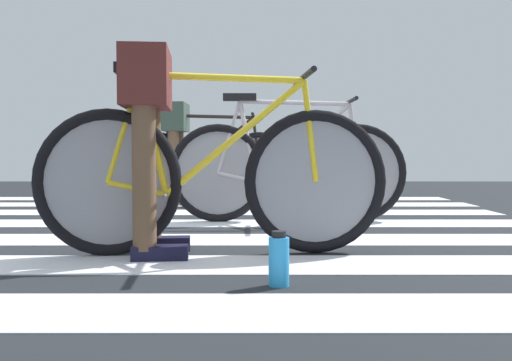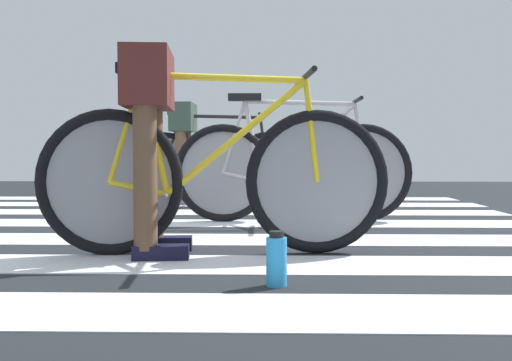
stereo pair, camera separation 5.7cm
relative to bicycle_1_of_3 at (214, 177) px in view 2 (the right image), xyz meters
name	(u,v)px [view 2 (the right image)]	position (x,y,z in m)	size (l,w,h in m)	color
ground	(177,238)	(-0.28, 0.59, -0.40)	(18.00, 14.00, 0.02)	black
crosswalk_markings	(171,230)	(-0.36, 0.87, -0.38)	(5.34, 5.72, 0.00)	silver
bicycle_1_of_3	(214,177)	(0.00, 0.00, 0.00)	(1.73, 0.52, 0.93)	black
cyclist_1_of_3	(150,123)	(-0.31, -0.03, 0.26)	(0.34, 0.43, 1.00)	brown
bicycle_2_of_3	(292,169)	(0.44, 1.35, 0.00)	(1.74, 0.52, 0.93)	black
bicycle_3_of_3	(215,165)	(-0.27, 2.86, 0.00)	(1.74, 0.52, 0.93)	black
cyclist_3_of_3	(184,139)	(-0.58, 2.86, 0.26)	(0.32, 0.42, 1.00)	brown
water_bottle	(276,260)	(0.30, -0.67, -0.29)	(0.08, 0.08, 0.21)	#2995DD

